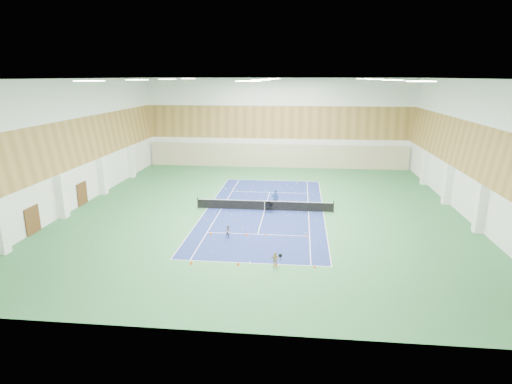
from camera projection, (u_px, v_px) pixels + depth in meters
ground at (265, 210)px, 40.25m from camera, size 40.00×40.00×0.00m
room_shell at (265, 147)px, 38.68m from camera, size 36.00×40.00×12.00m
wood_cladding at (265, 125)px, 38.16m from camera, size 36.00×40.00×8.00m
ceiling_light_grid at (265, 80)px, 37.13m from camera, size 21.40×25.40×0.06m
court_surface at (265, 210)px, 40.25m from camera, size 10.97×23.77×0.01m
tennis_balls_scatter at (265, 210)px, 40.24m from camera, size 10.57×22.77×0.07m
tennis_net at (265, 205)px, 40.11m from camera, size 12.80×0.10×1.10m
back_curtain at (277, 156)px, 58.79m from camera, size 35.40×0.16×3.20m
door_left_a at (33, 220)px, 34.10m from camera, size 0.08×1.80×2.20m
door_left_b at (82, 194)px, 41.77m from camera, size 0.08×1.80×2.20m
coach at (275, 198)px, 40.85m from camera, size 0.79×0.67×1.83m
child_court at (229, 232)px, 33.13m from camera, size 0.69×0.65×1.11m
child_apron at (275, 260)px, 28.11m from camera, size 0.67×0.34×1.09m
ball_cart at (269, 207)px, 39.50m from camera, size 0.73×0.73×0.99m
cone_svc_a at (210, 233)px, 34.00m from camera, size 0.23×0.23×0.25m
cone_svc_b at (246, 234)px, 33.82m from camera, size 0.23×0.23×0.25m
cone_svc_c at (266, 234)px, 33.89m from camera, size 0.18×0.18×0.20m
cone_svc_d at (307, 236)px, 33.45m from camera, size 0.19×0.19×0.21m
cone_base_a at (191, 262)px, 28.69m from camera, size 0.21×0.21×0.24m
cone_base_b at (238, 264)px, 28.51m from camera, size 0.21×0.21×0.24m
cone_base_c at (276, 264)px, 28.52m from camera, size 0.21×0.21×0.23m
cone_base_d at (315, 266)px, 28.14m from camera, size 0.18×0.18×0.20m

